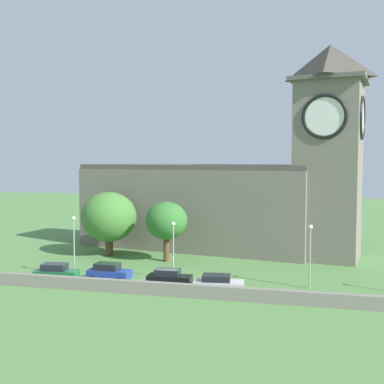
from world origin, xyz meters
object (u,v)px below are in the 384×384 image
Objects in this scene: car_blue at (109,272)px; streetlamp_central at (173,241)px; streetlamp_west_mid at (74,237)px; car_green at (56,273)px; tree_churchyard at (166,221)px; church at (234,190)px; tree_riverside_east at (109,217)px; car_black at (169,277)px; streetlamp_east_mid at (310,245)px; car_white at (218,283)px.

car_blue is 0.73× the size of streetlamp_central.
car_green is at bearing -118.52° from streetlamp_west_mid.
church is at bearing 50.77° from tree_churchyard.
church is 17.34m from tree_riverside_east.
church reaches higher than car_black.
streetlamp_west_mid is (-10.88, 0.94, 3.59)m from car_black.
tree_churchyard is (-17.45, 8.95, 0.78)m from streetlamp_east_mid.
car_blue is 0.68× the size of streetlamp_west_mid.
car_green is 1.02× the size of car_blue.
car_white is 22.77m from tree_riverside_east.
car_white is 9.80m from streetlamp_east_mid.
car_black is at bearing -47.40° from tree_riverside_east.
tree_riverside_east reaches higher than streetlamp_central.
tree_riverside_east is (-1.28, 12.29, 0.64)m from streetlamp_west_mid.
car_blue is at bearing 176.56° from car_black.
streetlamp_west_mid reaches higher than car_white.
streetlamp_central is at bearing 148.05° from car_white.
car_black is at bearing 170.34° from car_white.
car_green reaches higher than car_black.
car_black is at bearing -72.02° from tree_churchyard.
streetlamp_central is at bearing -101.78° from church.
streetlamp_central is 0.98× the size of streetlamp_east_mid.
church reaches higher than car_blue.
church reaches higher than streetlamp_central.
church is at bearing 94.91° from car_white.
streetlamp_central is at bearing 18.33° from car_blue.
streetlamp_east_mid is at bearing -27.15° from tree_churchyard.
car_green is 14.86m from tree_riverside_east.
car_black is 0.73× the size of streetlamp_central.
car_blue is 0.60× the size of tree_churchyard.
streetlamp_west_mid is at bearing -126.70° from church.
car_black is 11.50m from streetlamp_west_mid.
streetlamp_east_mid is 19.62m from tree_churchyard.
church is 21.75m from car_black.
car_white is at bearing -54.07° from tree_churchyard.
streetlamp_west_mid is at bearing -124.46° from tree_churchyard.
car_black is (-3.40, -20.10, -7.57)m from church.
car_black is at bearing -84.03° from streetlamp_central.
streetlamp_central is 0.83× the size of tree_churchyard.
streetlamp_east_mid is (14.01, -0.07, 0.09)m from streetlamp_central.
streetlamp_central is at bearing 179.71° from streetlamp_east_mid.
streetlamp_west_mid is (-16.08, 1.82, 3.62)m from car_white.
streetlamp_east_mid is (8.54, 3.34, 3.46)m from car_white.
tree_riverside_east is at bearing 138.04° from streetlamp_central.
car_white is at bearing -158.65° from streetlamp_east_mid.
church reaches higher than car_green.
church reaches higher than streetlamp_west_mid.
tree_riverside_east is at bearing 90.80° from car_green.
car_green is 26.16m from streetlamp_east_mid.
church is 24.23m from streetlamp_west_mid.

